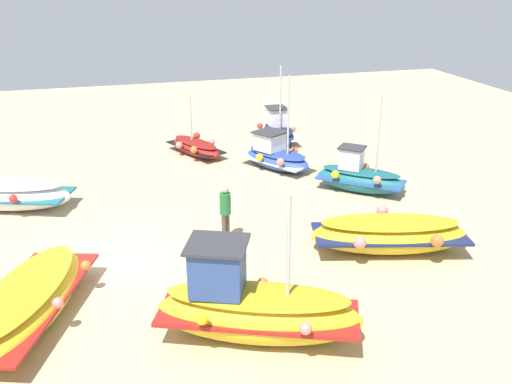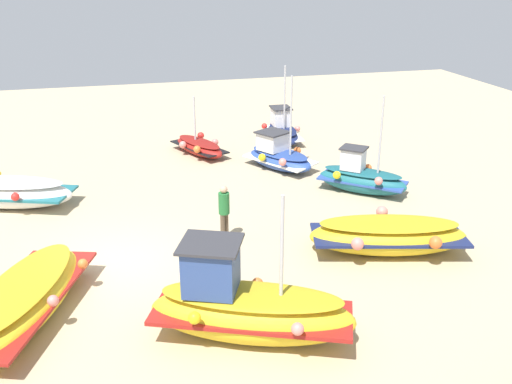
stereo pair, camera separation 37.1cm
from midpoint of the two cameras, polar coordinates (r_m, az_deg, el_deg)
ground_plane at (r=16.30m, az=-13.11°, el=-6.83°), size 50.65×50.65×0.00m
fishing_boat_0 at (r=12.60m, az=-0.03°, el=-11.34°), size 3.12×4.69×3.41m
fishing_boat_1 at (r=24.79m, az=-5.20°, el=4.49°), size 3.22×2.24×2.46m
fishing_boat_2 at (r=16.68m, az=13.52°, el=-4.16°), size 2.75×4.69×1.04m
fishing_boat_3 at (r=20.91m, az=-22.89°, el=0.01°), size 3.08×4.77×0.97m
fishing_boat_4 at (r=14.29m, az=-21.30°, el=-9.83°), size 5.07×3.29×0.97m
fishing_boat_6 at (r=22.94m, az=2.72°, el=3.59°), size 3.27×2.70×3.79m
fishing_boat_7 at (r=20.80m, az=10.85°, el=1.39°), size 2.88×3.09×3.53m
fishing_boat_8 at (r=26.71m, az=3.01°, el=6.13°), size 3.07×1.69×3.47m
person_walking at (r=16.65m, az=-2.53°, el=-1.75°), size 0.32×0.32×1.75m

